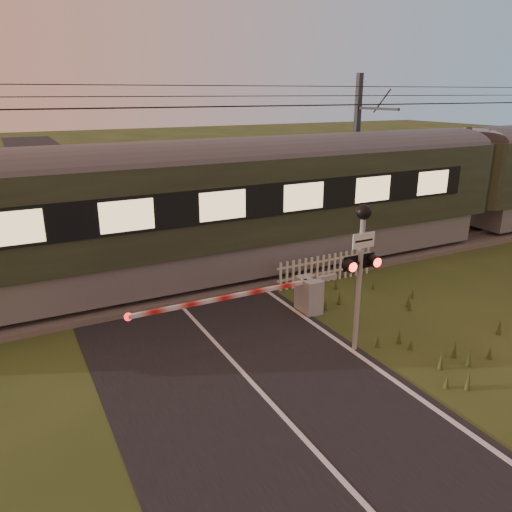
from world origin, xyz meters
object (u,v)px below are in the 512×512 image
boom_gate (300,295)px  catenary_mast (356,155)px  crossing_signal (361,253)px  picket_fence (326,268)px  train (462,181)px

boom_gate → catenary_mast: (6.31, 5.81, 2.90)m
crossing_signal → picket_fence: 4.96m
picket_fence → crossing_signal: bearing=-116.1°
crossing_signal → catenary_mast: catenary_mast is taller
train → boom_gate: (-10.17, -3.59, -1.84)m
train → picket_fence: 8.56m
crossing_signal → train: bearing=30.5°
crossing_signal → catenary_mast: size_ratio=0.54×
boom_gate → train: bearing=19.4°
boom_gate → catenary_mast: bearing=42.6°
catenary_mast → crossing_signal: bearing=-127.4°
train → catenary_mast: 4.58m
crossing_signal → picket_fence: crossing_signal is taller
train → picket_fence: (-8.12, -1.89, -1.93)m
picket_fence → train: bearing=13.1°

